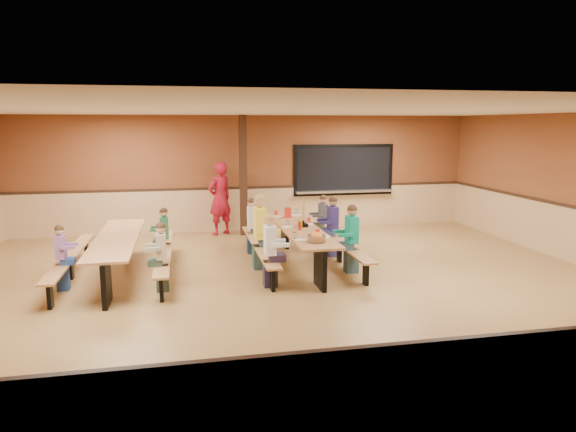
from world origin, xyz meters
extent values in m
plane|color=olive|center=(0.00, 0.00, 0.00)|extent=(12.00, 12.00, 0.00)
cube|color=brown|center=(0.00, 5.00, 1.50)|extent=(12.00, 0.04, 3.00)
cube|color=brown|center=(0.00, -5.00, 1.50)|extent=(12.00, 0.04, 3.00)
cube|color=white|center=(0.00, 0.00, 3.00)|extent=(12.00, 10.00, 0.04)
cube|color=black|center=(2.60, 4.97, 1.55)|extent=(2.60, 0.06, 1.20)
cube|color=silver|center=(2.60, 4.88, 0.98)|extent=(2.70, 0.28, 0.06)
cube|color=black|center=(-0.20, 4.40, 1.50)|extent=(0.18, 0.18, 3.00)
cube|color=#B47847|center=(0.57, 1.39, 0.72)|extent=(0.75, 3.60, 0.04)
cube|color=black|center=(0.57, -0.16, 0.35)|extent=(0.08, 0.60, 0.70)
cube|color=black|center=(0.57, 2.94, 0.35)|extent=(0.08, 0.60, 0.70)
cube|color=#B47847|center=(-0.26, 1.39, 0.43)|extent=(0.26, 3.60, 0.04)
cube|color=black|center=(-0.26, 1.39, 0.21)|extent=(0.06, 0.18, 0.41)
cube|color=#B47847|center=(1.39, 1.39, 0.43)|extent=(0.26, 3.60, 0.04)
cube|color=black|center=(1.39, 1.39, 0.21)|extent=(0.06, 0.18, 0.41)
cube|color=#B47847|center=(-2.90, 1.25, 0.72)|extent=(0.75, 3.60, 0.04)
cube|color=black|center=(-2.90, -0.30, 0.35)|extent=(0.08, 0.60, 0.70)
cube|color=black|center=(-2.90, 2.80, 0.35)|extent=(0.08, 0.60, 0.70)
cube|color=#B47847|center=(-3.72, 1.25, 0.43)|extent=(0.26, 3.60, 0.04)
cube|color=black|center=(-3.72, 1.25, 0.21)|extent=(0.06, 0.18, 0.41)
cube|color=#B47847|center=(-2.07, 1.25, 0.43)|extent=(0.26, 3.60, 0.04)
cube|color=black|center=(-2.07, 1.25, 0.21)|extent=(0.06, 0.18, 0.41)
imported|color=#A51226|center=(-0.78, 4.55, 0.92)|extent=(0.81, 0.74, 1.85)
cylinder|color=red|center=(0.56, 2.57, 0.85)|extent=(0.16, 0.16, 0.22)
cube|color=black|center=(0.62, 1.48, 0.80)|extent=(0.10, 0.14, 0.13)
cylinder|color=yellow|center=(0.59, 1.41, 0.82)|extent=(0.06, 0.06, 0.17)
cylinder|color=#B2140F|center=(0.52, 1.16, 0.82)|extent=(0.06, 0.06, 0.17)
cube|color=black|center=(0.67, 1.50, 0.77)|extent=(0.16, 0.16, 0.06)
cube|color=#B47847|center=(0.67, 1.50, 1.05)|extent=(0.02, 0.09, 0.50)
camera|label=1|loc=(-1.67, -8.33, 2.77)|focal=32.00mm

